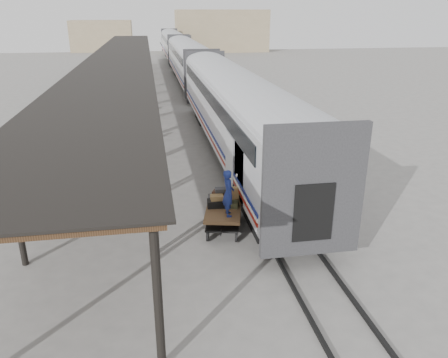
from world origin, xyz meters
name	(u,v)px	position (x,y,z in m)	size (l,w,h in m)	color
ground	(191,223)	(0.00, 0.00, 0.00)	(160.00, 160.00, 0.00)	slate
train	(189,60)	(3.19, 33.79, 2.69)	(3.45, 76.01, 4.01)	silver
canopy	(121,56)	(-3.40, 24.00, 4.00)	(4.90, 64.30, 4.15)	#422B19
rails	(189,84)	(3.20, 34.00, 0.06)	(1.54, 150.00, 0.12)	black
building_far	(221,31)	(14.00, 78.00, 4.00)	(18.00, 10.00, 8.00)	tan
building_left	(102,36)	(-10.00, 82.00, 3.00)	(12.00, 8.00, 6.00)	tan
baggage_cart	(224,213)	(1.15, -0.65, 0.65)	(1.77, 2.62, 0.86)	brown
suitcase_stack	(221,199)	(1.12, -0.29, 1.04)	(1.38, 1.12, 0.57)	#343437
luggage_tug	(127,108)	(-3.00, 18.95, 0.64)	(1.06, 1.64, 1.41)	maroon
porter	(228,193)	(1.20, -1.30, 1.69)	(0.60, 0.40, 1.66)	navy
pedestrian	(129,134)	(-2.55, 10.54, 0.83)	(0.98, 0.41, 1.66)	black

